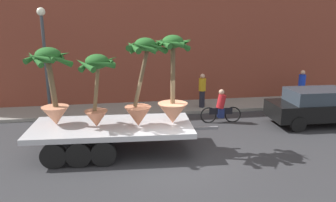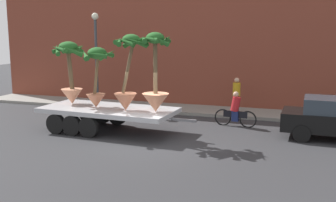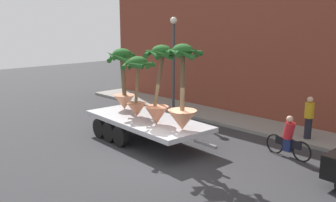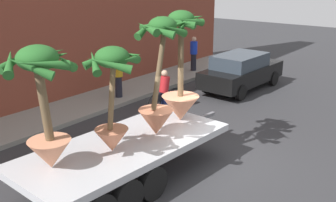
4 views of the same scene
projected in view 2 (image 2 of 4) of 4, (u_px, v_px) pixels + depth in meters
The scene contains 11 objects.
ground_plane at pixel (147, 142), 14.55m from camera, with size 60.00×60.00×0.00m, color #2D2D30.
sidewalk at pixel (190, 110), 20.23m from camera, with size 24.00×2.20×0.15m, color gray.
building_facade at pixel (199, 23), 21.06m from camera, with size 24.00×1.20×8.93m, color brown.
flatbed_trailer at pixel (103, 113), 16.09m from camera, with size 6.54×2.72×0.98m.
potted_palm_rear at pixel (155, 79), 14.96m from camera, with size 1.45×1.33×3.03m.
potted_palm_middle at pixel (97, 74), 15.77m from camera, with size 1.48×1.52×2.44m.
potted_palm_front at pixel (128, 74), 15.16m from camera, with size 1.48×1.42×2.96m.
potted_palm_extra at pixel (70, 70), 16.63m from camera, with size 1.63×1.63×2.65m.
cyclist at pixel (235, 111), 16.90m from camera, with size 1.84×0.38×1.54m.
pedestrian_far_left at pixel (236, 95), 18.89m from camera, with size 0.36×0.36×1.71m.
street_lamp at pixel (96, 47), 20.47m from camera, with size 0.36×0.36×4.83m.
Camera 2 is at (5.22, -13.09, 4.01)m, focal length 42.13 mm.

